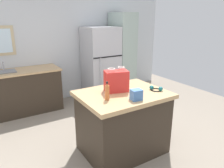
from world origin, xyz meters
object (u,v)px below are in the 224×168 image
Objects in this scene: tall_cabinet at (122,54)px; small_box at (136,95)px; shopping_bag at (116,81)px; bottle at (107,92)px; refrigerator at (101,63)px; ear_defenders at (156,89)px; kitchen_island at (123,122)px.

tall_cabinet reaches higher than small_box.
small_box is (0.03, -0.43, -0.08)m from shopping_bag.
tall_cabinet is 2.96m from bottle.
refrigerator reaches higher than ear_defenders.
kitchen_island is 0.62m from small_box.
ear_defenders is (-1.03, -2.38, -0.07)m from tall_cabinet.
kitchen_island is at bearing -124.09° from tall_cabinet.
kitchen_island is at bearing -111.31° from refrigerator.
kitchen_island is 0.63m from shopping_bag.
shopping_bag reaches higher than ear_defenders.
tall_cabinet is 5.57× the size of shopping_bag.
shopping_bag reaches higher than small_box.
refrigerator is 2.30m from shopping_bag.
tall_cabinet is at bearing 55.91° from kitchen_island.
tall_cabinet is 10.04× the size of ear_defenders.
small_box reaches higher than kitchen_island.
shopping_bag reaches higher than kitchen_island.
bottle is (-0.32, 0.20, 0.04)m from small_box.
tall_cabinet is at bearing 53.71° from shopping_bag.
kitchen_island is 2.73m from tall_cabinet.
kitchen_island is 3.33× the size of shopping_bag.
small_box is (-0.01, -0.31, 0.53)m from kitchen_island.
refrigerator is at bearing -179.98° from tall_cabinet.
refrigerator reaches higher than small_box.
refrigerator reaches higher than bottle.
ear_defenders is (0.80, -0.06, -0.09)m from bottle.
kitchen_island is at bearing -68.85° from shopping_bag.
refrigerator is 2.42m from ear_defenders.
kitchen_island is 2.41m from refrigerator.
small_box is at bearing -32.65° from bottle.
bottle is (-1.83, -2.33, 0.02)m from tall_cabinet.
ear_defenders reaches higher than kitchen_island.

